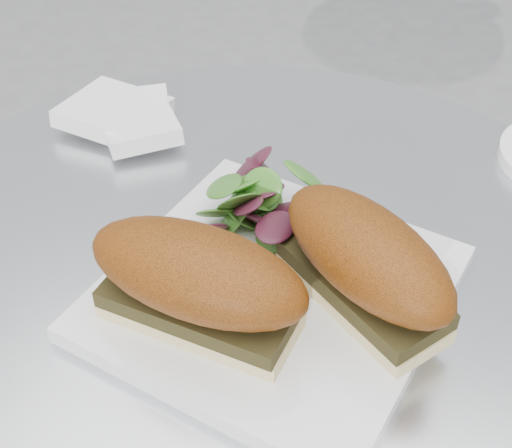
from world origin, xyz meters
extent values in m
cylinder|color=silver|center=(0.00, 0.00, 0.72)|extent=(0.70, 0.70, 0.02)
cube|color=white|center=(0.03, -0.02, 0.74)|extent=(0.29, 0.29, 0.02)
cube|color=beige|center=(-0.01, -0.07, 0.75)|extent=(0.15, 0.08, 0.01)
cube|color=black|center=(-0.01, -0.07, 0.77)|extent=(0.15, 0.08, 0.01)
ellipsoid|color=#74330B|center=(-0.01, -0.07, 0.80)|extent=(0.17, 0.10, 0.06)
cube|color=beige|center=(0.09, -0.02, 0.75)|extent=(0.14, 0.13, 0.01)
cube|color=black|center=(0.09, -0.02, 0.77)|extent=(0.14, 0.13, 0.01)
ellipsoid|color=#74330B|center=(0.09, -0.02, 0.80)|extent=(0.17, 0.16, 0.06)
camera|label=1|loc=(0.13, -0.39, 1.15)|focal=50.00mm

